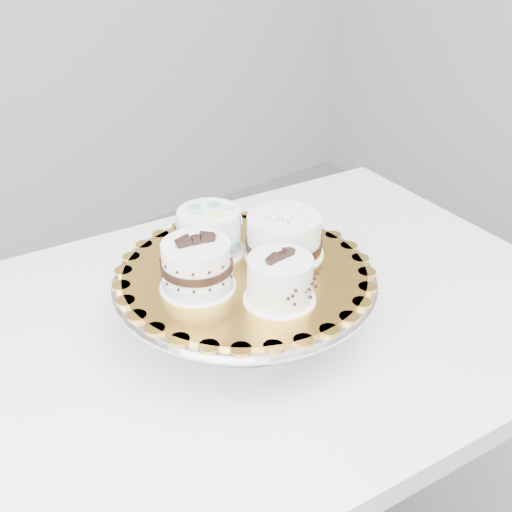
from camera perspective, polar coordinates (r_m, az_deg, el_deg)
table at (r=1.11m, az=-1.63°, el=-8.92°), size 1.26×0.91×0.75m
cake_stand at (r=0.99m, az=-0.98°, el=-3.23°), size 0.40×0.40×0.11m
cake_board at (r=0.97m, az=-0.99°, el=-1.43°), size 0.48×0.48×0.01m
cake_swirl at (r=0.89m, az=2.13°, el=-2.20°), size 0.10×0.10×0.08m
cake_banded at (r=0.92m, az=-5.27°, el=-1.01°), size 0.12×0.12×0.09m
cake_dots at (r=1.00m, az=-4.17°, el=2.22°), size 0.12×0.12×0.07m
cake_ribbon at (r=1.00m, az=2.54°, el=1.77°), size 0.13×0.13×0.07m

